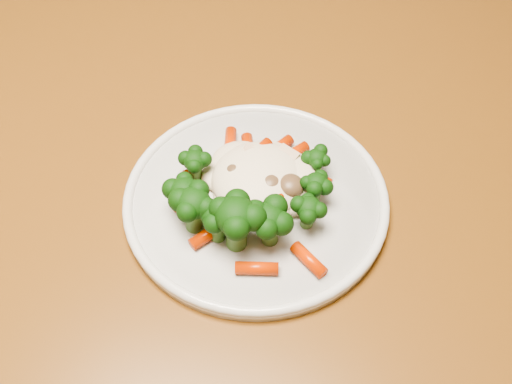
# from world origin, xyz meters

# --- Properties ---
(dining_table) EXTENTS (1.37, 1.07, 0.75)m
(dining_table) POSITION_xyz_m (-0.19, 0.14, 0.65)
(dining_table) COLOR brown
(dining_table) RESTS_ON ground
(plate) EXTENTS (0.26, 0.26, 0.01)m
(plate) POSITION_xyz_m (-0.13, 0.05, 0.76)
(plate) COLOR silver
(plate) RESTS_ON dining_table
(meal) EXTENTS (0.17, 0.18, 0.05)m
(meal) POSITION_xyz_m (-0.13, 0.03, 0.78)
(meal) COLOR #F3E1C2
(meal) RESTS_ON plate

